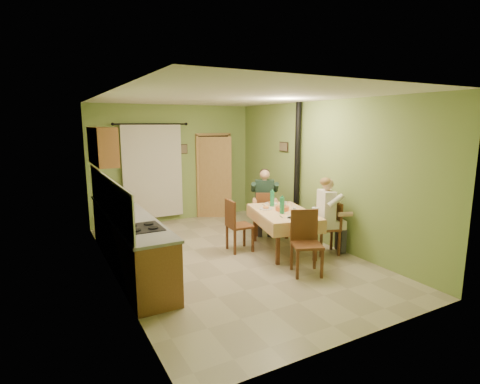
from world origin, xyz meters
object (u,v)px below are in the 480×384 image
stove_flue (297,187)px  dining_table (283,231)px  chair_right (327,238)px  chair_near (306,256)px  man_far (265,194)px  chair_far (264,221)px  chair_left (239,236)px  man_right (328,207)px

stove_flue → dining_table: bearing=-139.0°
chair_right → stove_flue: (0.25, 1.29, 0.73)m
chair_near → man_far: bearing=-81.7°
chair_far → chair_near: (-0.57, -2.14, 0.00)m
chair_near → stove_flue: (1.19, 1.85, 0.73)m
chair_right → chair_left: chair_left is taller
chair_near → chair_right: chair_near is taller
chair_left → stove_flue: bearing=106.9°
chair_near → man_far: man_far is taller
chair_right → chair_far: bearing=32.3°
chair_far → man_right: (0.36, -1.57, 0.59)m
stove_flue → chair_left: bearing=-166.7°
chair_near → stove_flue: 2.32m
chair_far → stove_flue: bearing=4.2°
chair_right → chair_left: bearing=75.2°
chair_far → chair_left: (-0.99, -0.67, 0.00)m
chair_near → man_far: size_ratio=0.73×
chair_right → man_right: 0.59m
dining_table → man_right: size_ratio=1.28×
man_far → stove_flue: size_ratio=0.50×
chair_right → man_far: man_far is taller
dining_table → man_right: 0.95m
chair_near → chair_right: bearing=-125.7°
chair_far → man_right: man_right is taller
chair_far → man_right: 1.72m
man_far → man_right: bearing=-48.1°
chair_far → chair_near: size_ratio=0.93×
chair_near → man_right: (0.93, 0.57, 0.59)m
chair_near → stove_flue: stove_flue is taller
chair_right → man_right: size_ratio=0.69×
chair_right → man_far: bearing=32.0°
chair_left → stove_flue: stove_flue is taller
man_right → chair_left: bearing=75.1°
dining_table → chair_right: chair_right is taller
chair_right → stove_flue: bearing=8.1°
chair_far → man_right: size_ratio=0.68×
man_far → dining_table: bearing=-74.4°
man_far → stove_flue: (0.61, -0.30, 0.15)m
man_far → stove_flue: bearing=3.2°
chair_far → man_far: bearing=90.0°
dining_table → man_far: man_far is taller
chair_left → man_right: size_ratio=0.71×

